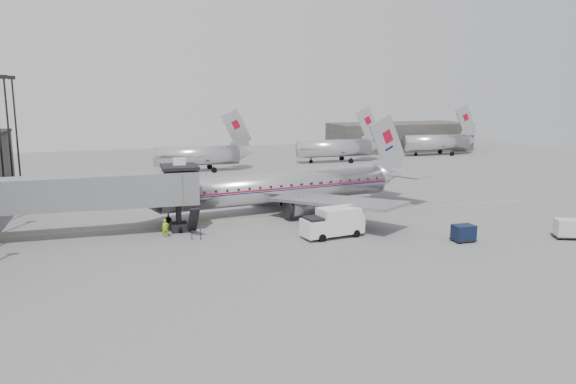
{
  "coord_description": "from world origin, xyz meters",
  "views": [
    {
      "loc": [
        -14.98,
        -50.18,
        13.79
      ],
      "look_at": [
        1.83,
        3.6,
        3.2
      ],
      "focal_mm": 35.0,
      "sensor_mm": 36.0,
      "label": 1
    }
  ],
  "objects_px": {
    "ramp_worker": "(165,228)",
    "baggage_cart_white": "(567,228)",
    "airliner": "(284,187)",
    "service_van": "(333,222)",
    "baggage_cart_navy": "(464,233)"
  },
  "relations": [
    {
      "from": "baggage_cart_navy",
      "to": "baggage_cart_white",
      "type": "distance_m",
      "value": 9.97
    },
    {
      "from": "baggage_cart_navy",
      "to": "ramp_worker",
      "type": "bearing_deg",
      "value": 159.52
    },
    {
      "from": "service_van",
      "to": "baggage_cart_navy",
      "type": "xyz_separation_m",
      "value": [
        10.67,
        -4.97,
        -0.62
      ]
    },
    {
      "from": "baggage_cart_navy",
      "to": "airliner",
      "type": "bearing_deg",
      "value": 124.36
    },
    {
      "from": "service_van",
      "to": "baggage_cart_navy",
      "type": "bearing_deg",
      "value": -33.55
    },
    {
      "from": "service_van",
      "to": "baggage_cart_navy",
      "type": "relative_size",
      "value": 3.1
    },
    {
      "from": "ramp_worker",
      "to": "baggage_cart_white",
      "type": "bearing_deg",
      "value": -27.73
    },
    {
      "from": "service_van",
      "to": "baggage_cart_white",
      "type": "relative_size",
      "value": 2.2
    },
    {
      "from": "baggage_cart_navy",
      "to": "baggage_cart_white",
      "type": "bearing_deg",
      "value": -11.31
    },
    {
      "from": "airliner",
      "to": "baggage_cart_white",
      "type": "relative_size",
      "value": 12.12
    },
    {
      "from": "service_van",
      "to": "ramp_worker",
      "type": "height_order",
      "value": "service_van"
    },
    {
      "from": "airliner",
      "to": "ramp_worker",
      "type": "bearing_deg",
      "value": -159.59
    },
    {
      "from": "airliner",
      "to": "service_van",
      "type": "distance_m",
      "value": 12.31
    },
    {
      "from": "airliner",
      "to": "baggage_cart_white",
      "type": "xyz_separation_m",
      "value": [
        21.57,
        -19.1,
        -1.72
      ]
    },
    {
      "from": "baggage_cart_white",
      "to": "ramp_worker",
      "type": "relative_size",
      "value": 1.6
    }
  ]
}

